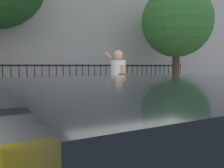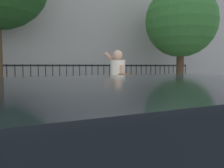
# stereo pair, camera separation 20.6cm
# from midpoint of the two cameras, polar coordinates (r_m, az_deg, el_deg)

# --- Properties ---
(sidewalk) EXTENTS (28.00, 4.40, 0.15)m
(sidewalk) POSITION_cam_midpoint_polar(r_m,az_deg,el_deg) (5.48, -3.15, -10.98)
(sidewalk) COLOR gray
(sidewalk) RESTS_ON ground
(iron_fence) EXTENTS (12.03, 0.04, 1.60)m
(iron_fence) POSITION_cam_midpoint_polar(r_m,az_deg,el_deg) (8.79, -13.39, 1.02)
(iron_fence) COLOR black
(iron_fence) RESTS_ON ground
(pedestrian_on_phone) EXTENTS (0.51, 0.67, 1.74)m
(pedestrian_on_phone) POSITION_cam_midpoint_polar(r_m,az_deg,el_deg) (5.29, 0.56, 0.47)
(pedestrian_on_phone) COLOR tan
(pedestrian_on_phone) RESTS_ON sidewalk
(street_tree_near) EXTENTS (2.84, 2.84, 4.73)m
(street_tree_near) POSITION_cam_midpoint_polar(r_m,az_deg,el_deg) (9.93, 15.09, 14.52)
(street_tree_near) COLOR #4C3823
(street_tree_near) RESTS_ON ground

